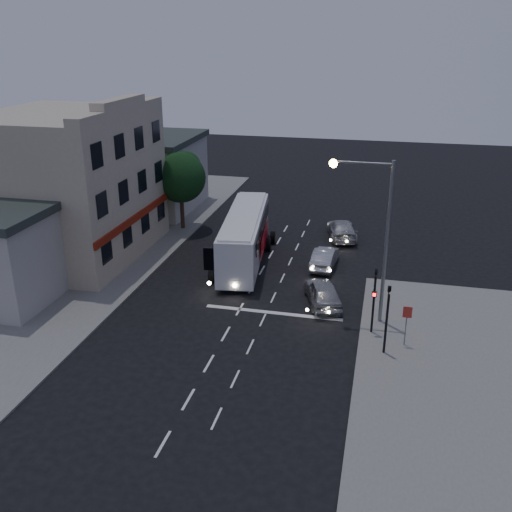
% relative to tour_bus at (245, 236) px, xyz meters
% --- Properties ---
extents(ground, '(120.00, 120.00, 0.00)m').
position_rel_tour_bus_xyz_m(ground, '(1.55, -9.36, -1.90)').
color(ground, black).
extents(sidewalk_near, '(12.00, 24.00, 0.12)m').
position_rel_tour_bus_xyz_m(sidewalk_near, '(14.55, -13.36, -1.84)').
color(sidewalk_near, slate).
rests_on(sidewalk_near, ground).
extents(sidewalk_far, '(12.00, 50.00, 0.12)m').
position_rel_tour_bus_xyz_m(sidewalk_far, '(-11.45, -1.36, -1.84)').
color(sidewalk_far, slate).
rests_on(sidewalk_far, ground).
extents(road_markings, '(8.00, 30.55, 0.01)m').
position_rel_tour_bus_xyz_m(road_markings, '(2.83, -6.05, -1.90)').
color(road_markings, silver).
rests_on(road_markings, ground).
extents(tour_bus, '(3.86, 11.71, 3.52)m').
position_rel_tour_bus_xyz_m(tour_bus, '(0.00, 0.00, 0.00)').
color(tour_bus, white).
rests_on(tour_bus, ground).
extents(car_suv, '(2.97, 4.65, 1.47)m').
position_rel_tour_bus_xyz_m(car_suv, '(6.16, -5.56, -1.17)').
color(car_suv, '#AAAAAA').
rests_on(car_suv, ground).
extents(car_sedan_a, '(1.64, 4.13, 1.34)m').
position_rel_tour_bus_xyz_m(car_sedan_a, '(5.60, 0.21, -1.23)').
color(car_sedan_a, '#BBBBBD').
rests_on(car_sedan_a, ground).
extents(car_sedan_b, '(2.97, 5.18, 1.41)m').
position_rel_tour_bus_xyz_m(car_sedan_b, '(6.20, 6.47, -1.20)').
color(car_sedan_b, '#BABABA').
rests_on(car_sedan_b, ground).
extents(traffic_signal_main, '(0.25, 0.35, 4.10)m').
position_rel_tour_bus_xyz_m(traffic_signal_main, '(9.15, -8.58, 0.52)').
color(traffic_signal_main, black).
rests_on(traffic_signal_main, sidewalk_near).
extents(traffic_signal_side, '(0.18, 0.15, 4.10)m').
position_rel_tour_bus_xyz_m(traffic_signal_side, '(9.85, -10.56, 0.52)').
color(traffic_signal_side, black).
rests_on(traffic_signal_side, sidewalk_near).
extents(regulatory_sign, '(0.45, 0.12, 2.20)m').
position_rel_tour_bus_xyz_m(regulatory_sign, '(10.85, -9.60, -0.31)').
color(regulatory_sign, slate).
rests_on(regulatory_sign, sidewalk_near).
extents(streetlight, '(3.32, 0.44, 9.00)m').
position_rel_tour_bus_xyz_m(streetlight, '(8.89, -7.16, 3.83)').
color(streetlight, slate).
rests_on(streetlight, sidewalk_near).
extents(main_building, '(10.12, 12.00, 11.00)m').
position_rel_tour_bus_xyz_m(main_building, '(-12.41, -1.36, 3.26)').
color(main_building, tan).
rests_on(main_building, sidewalk_far).
extents(low_building_north, '(9.40, 9.40, 6.50)m').
position_rel_tour_bus_xyz_m(low_building_north, '(-11.95, 10.64, 1.49)').
color(low_building_north, '#B0ACA2').
rests_on(low_building_north, sidewalk_far).
extents(street_tree, '(4.00, 4.00, 6.20)m').
position_rel_tour_bus_xyz_m(street_tree, '(-6.66, 5.66, 2.60)').
color(street_tree, black).
rests_on(street_tree, sidewalk_far).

